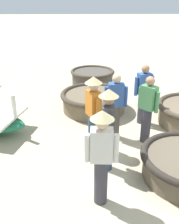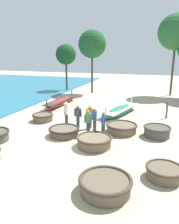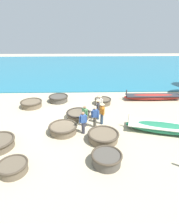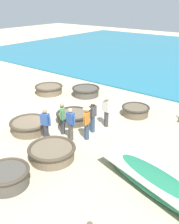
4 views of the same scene
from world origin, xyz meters
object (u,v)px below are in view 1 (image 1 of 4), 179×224
(fisherman_by_coracle, at_px, (143,93))
(fisherman_crouching, at_px, (116,105))
(coracle_center, at_px, (92,78))
(fisherman_standing_left, at_px, (93,109))
(fisherman_hauling, at_px, (148,108))
(coracle_front_right, at_px, (94,100))
(fisherman_standing_right, at_px, (101,153))
(fisherman_with_hat, at_px, (108,125))

(fisherman_by_coracle, height_order, fisherman_crouching, same)
(fisherman_crouching, bearing_deg, coracle_center, 5.91)
(fisherman_standing_left, bearing_deg, coracle_center, -1.99)
(fisherman_hauling, xyz_separation_m, fisherman_by_coracle, (0.96, -0.11, 0.00))
(coracle_front_right, distance_m, fisherman_hauling, 2.20)
(coracle_front_right, distance_m, coracle_center, 2.10)
(fisherman_standing_right, distance_m, fisherman_hauling, 2.26)
(fisherman_standing_left, height_order, fisherman_by_coracle, fisherman_standing_left)
(coracle_center, bearing_deg, coracle_front_right, 178.85)
(fisherman_crouching, bearing_deg, fisherman_standing_left, 132.72)
(coracle_center, relative_size, fisherman_standing_left, 0.96)
(coracle_center, bearing_deg, fisherman_standing_right, 179.12)
(coracle_center, height_order, fisherman_by_coracle, fisherman_by_coracle)
(coracle_center, height_order, fisherman_with_hat, fisherman_with_hat)
(fisherman_hauling, relative_size, fisherman_by_coracle, 1.00)
(fisherman_with_hat, bearing_deg, fisherman_by_coracle, -28.94)
(fisherman_by_coracle, bearing_deg, coracle_center, 21.93)
(coracle_front_right, xyz_separation_m, coracle_center, (2.10, -0.04, 0.04))
(fisherman_standing_right, bearing_deg, coracle_center, -0.88)
(fisherman_hauling, relative_size, fisherman_crouching, 1.00)
(coracle_front_right, distance_m, fisherman_standing_right, 3.80)
(fisherman_with_hat, distance_m, fisherman_standing_left, 0.78)
(coracle_front_right, distance_m, fisherman_crouching, 1.76)
(coracle_center, height_order, fisherman_crouching, fisherman_crouching)
(coracle_front_right, height_order, fisherman_standing_right, fisherman_standing_right)
(fisherman_standing_left, bearing_deg, fisherman_hauling, -76.35)
(fisherman_standing_right, height_order, fisherman_by_coracle, fisherman_standing_right)
(fisherman_hauling, bearing_deg, fisherman_crouching, 74.45)
(fisherman_crouching, bearing_deg, fisherman_standing_right, 167.41)
(coracle_center, distance_m, fisherman_with_hat, 4.99)
(coracle_front_right, relative_size, fisherman_crouching, 1.24)
(fisherman_standing_left, bearing_deg, coracle_front_right, -2.83)
(coracle_front_right, xyz_separation_m, fisherman_with_hat, (-2.85, -0.13, 0.65))
(fisherman_standing_left, relative_size, fisherman_hauling, 1.06)
(coracle_front_right, distance_m, fisherman_standing_left, 2.21)
(coracle_front_right, bearing_deg, fisherman_standing_left, 177.17)
(coracle_center, relative_size, fisherman_standing_right, 0.96)
(fisherman_standing_left, bearing_deg, fisherman_by_coracle, -46.86)
(fisherman_with_hat, bearing_deg, fisherman_hauling, -43.67)
(fisherman_standing_right, relative_size, fisherman_standing_left, 1.00)
(fisherman_with_hat, bearing_deg, coracle_center, 1.03)
(coracle_center, relative_size, fisherman_hauling, 1.02)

